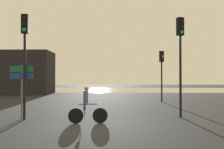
% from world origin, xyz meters
% --- Properties ---
extents(ground_plane, '(120.00, 120.00, 0.00)m').
position_xyz_m(ground_plane, '(0.00, 0.00, 0.00)').
color(ground_plane, black).
extents(water_strip, '(80.00, 16.00, 0.01)m').
position_xyz_m(water_strip, '(0.00, 28.80, 0.00)').
color(water_strip, '#9E937F').
rests_on(water_strip, ground).
extents(distant_building, '(10.99, 4.00, 5.39)m').
position_xyz_m(distant_building, '(-12.91, 18.80, 2.70)').
color(distant_building, black).
rests_on(distant_building, ground).
extents(traffic_light_near_left, '(0.35, 0.37, 5.00)m').
position_xyz_m(traffic_light_near_left, '(-3.61, 1.48, 3.44)').
color(traffic_light_near_left, black).
rests_on(traffic_light_near_left, ground).
extents(traffic_light_far_right, '(0.40, 0.42, 4.22)m').
position_xyz_m(traffic_light_far_right, '(4.57, 9.27, 2.95)').
color(traffic_light_far_right, black).
rests_on(traffic_light_far_right, ground).
extents(traffic_light_near_right, '(0.38, 0.40, 5.01)m').
position_xyz_m(traffic_light_near_right, '(3.97, 2.16, 3.45)').
color(traffic_light_near_right, black).
rests_on(traffic_light_near_right, ground).
extents(direction_sign_post, '(1.10, 0.11, 2.60)m').
position_xyz_m(direction_sign_post, '(-3.83, 1.66, 1.79)').
color(direction_sign_post, slate).
rests_on(direction_sign_post, ground).
extents(cyclist, '(1.71, 0.46, 1.62)m').
position_xyz_m(cyclist, '(-0.56, 0.66, 0.82)').
color(cyclist, black).
rests_on(cyclist, ground).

